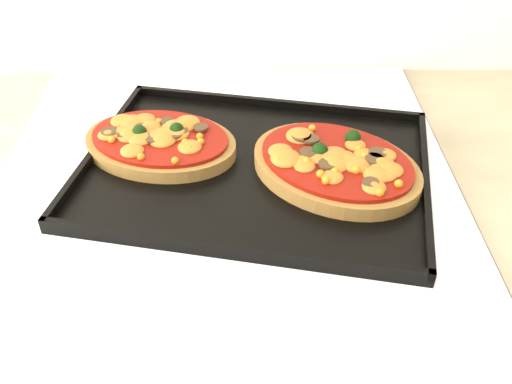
{
  "coord_description": "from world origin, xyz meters",
  "views": [
    {
      "loc": [
        0.03,
        1.11,
        1.35
      ],
      "look_at": [
        0.04,
        1.64,
        0.92
      ],
      "focal_mm": 40.0,
      "sensor_mm": 36.0,
      "label": 1
    }
  ],
  "objects_px": {
    "stove": "(234,374)",
    "baking_tray": "(255,166)",
    "pizza_right": "(336,164)",
    "pizza_left": "(160,141)"
  },
  "relations": [
    {
      "from": "stove",
      "to": "baking_tray",
      "type": "bearing_deg",
      "value": -9.85
    },
    {
      "from": "stove",
      "to": "pizza_right",
      "type": "relative_size",
      "value": 4.17
    },
    {
      "from": "baking_tray",
      "to": "pizza_left",
      "type": "height_order",
      "value": "pizza_left"
    },
    {
      "from": "pizza_right",
      "to": "pizza_left",
      "type": "bearing_deg",
      "value": 165.99
    },
    {
      "from": "baking_tray",
      "to": "pizza_right",
      "type": "height_order",
      "value": "pizza_right"
    },
    {
      "from": "pizza_left",
      "to": "pizza_right",
      "type": "distance_m",
      "value": 0.23
    },
    {
      "from": "pizza_right",
      "to": "baking_tray",
      "type": "bearing_deg",
      "value": 171.28
    },
    {
      "from": "baking_tray",
      "to": "pizza_right",
      "type": "xyz_separation_m",
      "value": [
        0.1,
        -0.02,
        0.01
      ]
    },
    {
      "from": "stove",
      "to": "pizza_left",
      "type": "xyz_separation_m",
      "value": [
        -0.09,
        0.03,
        0.48
      ]
    },
    {
      "from": "stove",
      "to": "pizza_left",
      "type": "bearing_deg",
      "value": 158.37
    }
  ]
}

